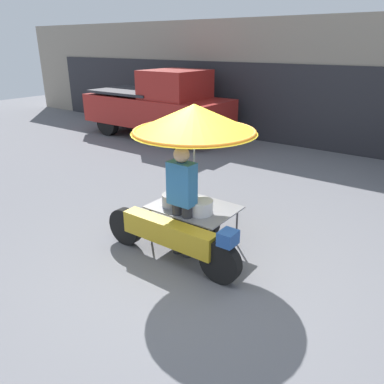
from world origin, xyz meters
TOP-DOWN VIEW (x-y plane):
  - ground_plane at (0.00, 0.00)m, footprint 36.00×36.00m
  - shopfront_building at (0.00, 8.15)m, footprint 28.00×2.06m
  - vendor_motorcycle_cart at (-0.33, 0.47)m, footprint 2.27×1.75m
  - vendor_person at (-0.28, 0.19)m, footprint 0.38×0.22m
  - pickup_truck at (-5.37, 5.63)m, footprint 4.92×1.93m

SIDE VIEW (x-z plane):
  - ground_plane at x=0.00m, z-range 0.00..0.00m
  - vendor_person at x=-0.28m, z-range 0.10..1.72m
  - pickup_truck at x=-5.37m, z-range -0.04..2.10m
  - vendor_motorcycle_cart at x=-0.33m, z-range 0.56..2.69m
  - shopfront_building at x=0.00m, z-range -0.01..3.59m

